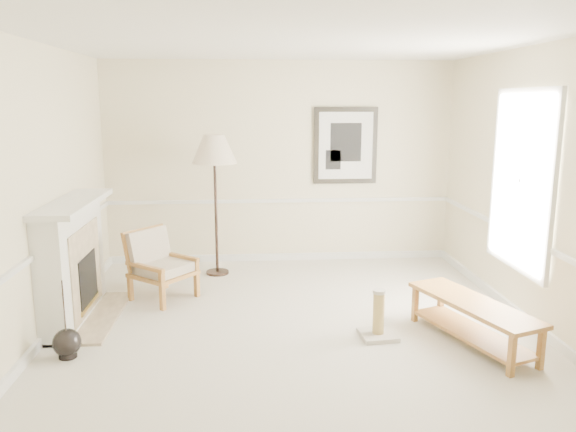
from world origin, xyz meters
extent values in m
plane|color=silver|center=(0.00, 0.00, 0.00)|extent=(5.50, 5.50, 0.00)
cube|color=beige|center=(0.00, 2.75, 1.45)|extent=(5.00, 0.04, 2.90)
cube|color=beige|center=(0.00, -2.75, 1.45)|extent=(5.00, 0.04, 2.90)
cube|color=beige|center=(-2.50, 0.00, 1.45)|extent=(0.04, 5.50, 2.90)
cube|color=beige|center=(2.50, 0.00, 1.45)|extent=(0.04, 5.50, 2.90)
cube|color=white|center=(0.00, 0.00, 2.90)|extent=(5.00, 5.50, 0.04)
cube|color=white|center=(0.00, 2.73, 0.05)|extent=(4.95, 0.04, 0.10)
cube|color=white|center=(0.00, 2.73, 0.90)|extent=(4.95, 0.04, 0.05)
cube|color=white|center=(2.46, 0.40, 1.50)|extent=(0.03, 1.20, 1.80)
cube|color=white|center=(2.45, 0.40, 1.50)|extent=(0.05, 1.34, 1.94)
cube|color=black|center=(0.95, 2.72, 1.70)|extent=(0.92, 0.04, 1.10)
cube|color=white|center=(0.95, 2.69, 1.70)|extent=(0.78, 0.01, 0.96)
cube|color=black|center=(0.95, 2.69, 1.75)|extent=(0.45, 0.01, 0.55)
cube|color=white|center=(-2.36, 0.60, 0.62)|extent=(0.28, 1.50, 1.25)
cube|color=white|center=(-2.31, 0.60, 1.28)|extent=(0.46, 1.64, 0.06)
cube|color=#C6B28E|center=(-2.21, 0.60, 0.55)|extent=(0.02, 1.05, 0.95)
cube|color=black|center=(-2.20, 0.60, 0.42)|extent=(0.02, 0.62, 0.58)
cube|color=gold|center=(-2.20, 0.60, 0.16)|extent=(0.01, 0.66, 0.05)
cube|color=#C6B28E|center=(-2.20, 0.60, 0.01)|extent=(0.60, 1.50, 0.03)
sphere|color=black|center=(-2.15, -0.37, 0.15)|extent=(0.26, 0.26, 0.26)
cylinder|color=black|center=(-2.15, -0.37, 0.04)|extent=(0.17, 0.17, 0.07)
cylinder|color=black|center=(-2.15, -0.37, 0.48)|extent=(0.05, 0.11, 0.41)
cylinder|color=black|center=(-2.15, -0.37, 0.45)|extent=(0.06, 0.13, 0.33)
cylinder|color=black|center=(-2.15, -0.37, 0.52)|extent=(0.03, 0.06, 0.48)
cube|color=#AD7038|center=(-1.45, 0.78, 0.17)|extent=(0.08, 0.08, 0.34)
cube|color=#AD7038|center=(-1.87, 1.13, 0.17)|extent=(0.08, 0.08, 0.34)
cube|color=#AD7038|center=(-1.10, 1.21, 0.17)|extent=(0.08, 0.08, 0.34)
cube|color=#AD7038|center=(-1.53, 1.56, 0.17)|extent=(0.08, 0.08, 0.34)
cube|color=#AD7038|center=(-1.49, 1.17, 0.31)|extent=(0.88, 0.88, 0.04)
cube|color=#AD7038|center=(-1.71, 1.35, 0.59)|extent=(0.51, 0.57, 0.49)
cube|color=#AD7038|center=(-1.66, 0.96, 0.46)|extent=(0.52, 0.43, 0.04)
cube|color=#AD7038|center=(-1.31, 1.38, 0.46)|extent=(0.52, 0.43, 0.04)
cube|color=white|center=(-1.49, 1.17, 0.39)|extent=(0.80, 0.80, 0.11)
cube|color=white|center=(-1.67, 1.32, 0.60)|extent=(0.50, 0.55, 0.44)
cylinder|color=black|center=(-0.90, 2.13, 0.02)|extent=(0.31, 0.31, 0.03)
cylinder|color=black|center=(-0.90, 2.13, 0.88)|extent=(0.04, 0.04, 1.71)
cone|color=beige|center=(-0.90, 2.13, 1.71)|extent=(0.72, 0.72, 0.38)
cube|color=#AD7038|center=(1.70, -0.32, 0.41)|extent=(0.92, 1.56, 0.04)
cube|color=#AD7038|center=(1.70, -0.32, 0.11)|extent=(0.83, 1.43, 0.03)
cube|color=#AD7038|center=(1.77, -1.02, 0.19)|extent=(0.07, 0.07, 0.38)
cube|color=#AD7038|center=(2.09, -0.91, 0.19)|extent=(0.07, 0.07, 0.38)
cube|color=#AD7038|center=(1.31, 0.26, 0.19)|extent=(0.07, 0.07, 0.38)
cube|color=#AD7038|center=(1.63, 0.38, 0.19)|extent=(0.07, 0.07, 0.38)
cube|color=beige|center=(0.82, -0.13, 0.02)|extent=(0.38, 0.38, 0.04)
cylinder|color=tan|center=(0.82, -0.13, 0.25)|extent=(0.11, 0.11, 0.42)
cylinder|color=beige|center=(0.82, -0.13, 0.48)|extent=(0.13, 0.13, 0.04)
camera|label=1|loc=(-0.46, -5.34, 2.33)|focal=35.00mm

